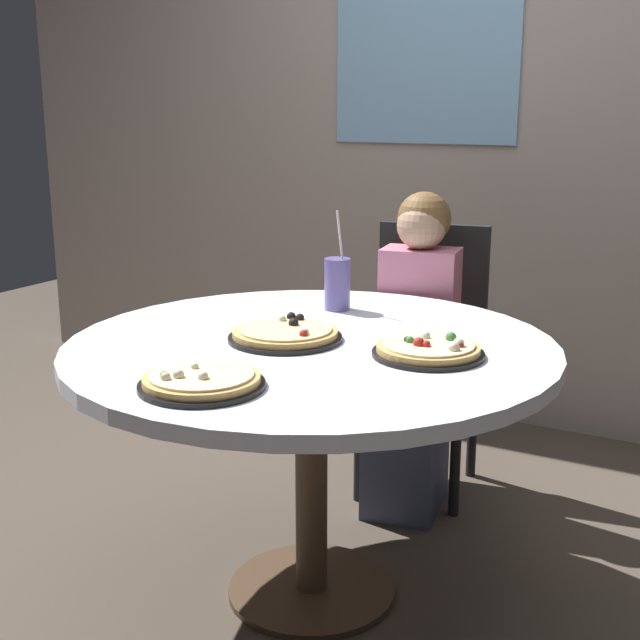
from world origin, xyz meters
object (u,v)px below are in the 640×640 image
at_px(dining_table, 311,373).
at_px(diner_child, 413,369).
at_px(pizza_cheese, 429,350).
at_px(soda_cup, 337,284).
at_px(pizza_pepperoni, 201,381).
at_px(chair_wooden, 426,342).
at_px(pizza_veggie, 285,334).

relative_size(dining_table, diner_child, 1.22).
distance_m(pizza_cheese, soda_cup, 0.55).
bearing_deg(pizza_pepperoni, diner_child, 87.81).
distance_m(chair_wooden, pizza_veggie, 0.92).
relative_size(diner_child, pizza_cheese, 3.80).
bearing_deg(dining_table, pizza_cheese, 5.15).
distance_m(diner_child, pizza_veggie, 0.77).
bearing_deg(chair_wooden, soda_cup, -100.70).
relative_size(chair_wooden, pizza_cheese, 3.34).
relative_size(chair_wooden, diner_child, 0.88).
distance_m(pizza_veggie, pizza_pepperoni, 0.43).
bearing_deg(dining_table, diner_child, 89.05).
bearing_deg(diner_child, chair_wooden, 98.05).
relative_size(pizza_cheese, pizza_pepperoni, 0.99).
xyz_separation_m(dining_table, pizza_pepperoni, (-0.03, -0.45, 0.10)).
bearing_deg(soda_cup, pizza_veggie, -83.94).
xyz_separation_m(diner_child, pizza_cheese, (0.31, -0.67, 0.28)).
bearing_deg(pizza_cheese, diner_child, 115.07).
height_order(dining_table, pizza_cheese, pizza_cheese).
xyz_separation_m(dining_table, diner_child, (0.01, 0.70, -0.18)).
bearing_deg(pizza_veggie, diner_child, 83.41).
bearing_deg(chair_wooden, pizza_veggie, -93.64).
bearing_deg(chair_wooden, dining_table, -89.09).
xyz_separation_m(chair_wooden, pizza_veggie, (-0.06, -0.89, 0.24)).
bearing_deg(pizza_cheese, pizza_pepperoni, -126.79).
distance_m(chair_wooden, diner_child, 0.19).
height_order(pizza_cheese, pizza_pepperoni, pizza_cheese).
xyz_separation_m(pizza_pepperoni, soda_cup, (-0.08, 0.81, 0.06)).
height_order(diner_child, soda_cup, diner_child).
bearing_deg(pizza_cheese, soda_cup, 142.36).
height_order(diner_child, pizza_cheese, diner_child).
relative_size(diner_child, soda_cup, 3.52).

